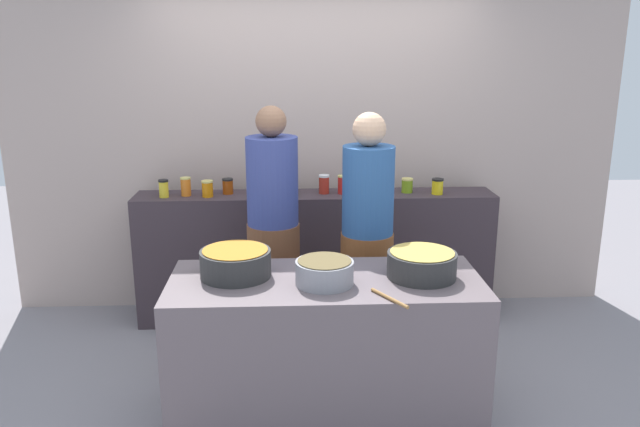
% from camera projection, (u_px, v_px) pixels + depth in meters
% --- Properties ---
extents(ground, '(12.00, 12.00, 0.00)m').
position_uv_depth(ground, '(323.00, 390.00, 3.91)').
color(ground, gray).
extents(storefront_wall, '(4.80, 0.12, 3.00)m').
position_uv_depth(storefront_wall, '(313.00, 121.00, 4.91)').
color(storefront_wall, '#B69F95').
rests_on(storefront_wall, ground).
extents(display_shelf, '(2.70, 0.36, 1.00)m').
position_uv_depth(display_shelf, '(315.00, 257.00, 4.84)').
color(display_shelf, '#392E34').
rests_on(display_shelf, ground).
extents(prep_table, '(1.70, 0.70, 0.86)m').
position_uv_depth(prep_table, '(326.00, 351.00, 3.50)').
color(prep_table, '#63565B').
rests_on(prep_table, ground).
extents(preserve_jar_0, '(0.07, 0.07, 0.13)m').
position_uv_depth(preserve_jar_0, '(164.00, 188.00, 4.58)').
color(preserve_jar_0, yellow).
rests_on(preserve_jar_0, display_shelf).
extents(preserve_jar_1, '(0.08, 0.08, 0.14)m').
position_uv_depth(preserve_jar_1, '(186.00, 187.00, 4.63)').
color(preserve_jar_1, orange).
rests_on(preserve_jar_1, display_shelf).
extents(preserve_jar_2, '(0.08, 0.08, 0.12)m').
position_uv_depth(preserve_jar_2, '(207.00, 189.00, 4.60)').
color(preserve_jar_2, orange).
rests_on(preserve_jar_2, display_shelf).
extents(preserve_jar_3, '(0.08, 0.08, 0.12)m').
position_uv_depth(preserve_jar_3, '(228.00, 186.00, 4.69)').
color(preserve_jar_3, '#993C0C').
rests_on(preserve_jar_3, display_shelf).
extents(preserve_jar_4, '(0.07, 0.07, 0.11)m').
position_uv_depth(preserve_jar_4, '(258.00, 186.00, 4.71)').
color(preserve_jar_4, '#401251').
rests_on(preserve_jar_4, display_shelf).
extents(preserve_jar_5, '(0.08, 0.08, 0.11)m').
position_uv_depth(preserve_jar_5, '(292.00, 187.00, 4.69)').
color(preserve_jar_5, '#1F582E').
rests_on(preserve_jar_5, display_shelf).
extents(preserve_jar_6, '(0.08, 0.08, 0.14)m').
position_uv_depth(preserve_jar_6, '(324.00, 184.00, 4.70)').
color(preserve_jar_6, '#A6281B').
rests_on(preserve_jar_6, display_shelf).
extents(preserve_jar_7, '(0.07, 0.07, 0.14)m').
position_uv_depth(preserve_jar_7, '(343.00, 185.00, 4.69)').
color(preserve_jar_7, red).
rests_on(preserve_jar_7, display_shelf).
extents(preserve_jar_8, '(0.09, 0.09, 0.11)m').
position_uv_depth(preserve_jar_8, '(407.00, 185.00, 4.73)').
color(preserve_jar_8, olive).
rests_on(preserve_jar_8, display_shelf).
extents(preserve_jar_9, '(0.09, 0.09, 0.12)m').
position_uv_depth(preserve_jar_9, '(437.00, 186.00, 4.68)').
color(preserve_jar_9, yellow).
rests_on(preserve_jar_9, display_shelf).
extents(cooking_pot_left, '(0.39, 0.39, 0.15)m').
position_uv_depth(cooking_pot_left, '(236.00, 263.00, 3.42)').
color(cooking_pot_left, '#2D2D2D').
rests_on(cooking_pot_left, prep_table).
extents(cooking_pot_center, '(0.31, 0.31, 0.13)m').
position_uv_depth(cooking_pot_center, '(324.00, 272.00, 3.31)').
color(cooking_pot_center, gray).
rests_on(cooking_pot_center, prep_table).
extents(cooking_pot_right, '(0.38, 0.38, 0.14)m').
position_uv_depth(cooking_pot_right, '(422.00, 264.00, 3.41)').
color(cooking_pot_right, '#2D2D2D').
rests_on(cooking_pot_right, prep_table).
extents(wooden_spoon, '(0.16, 0.25, 0.02)m').
position_uv_depth(wooden_spoon, '(389.00, 298.00, 3.12)').
color(wooden_spoon, '#9E703D').
rests_on(wooden_spoon, prep_table).
extents(cook_with_tongs, '(0.35, 0.35, 1.71)m').
position_uv_depth(cook_with_tongs, '(274.00, 247.00, 4.18)').
color(cook_with_tongs, brown).
rests_on(cook_with_tongs, ground).
extents(cook_in_cap, '(0.34, 0.34, 1.69)m').
position_uv_depth(cook_in_cap, '(367.00, 255.00, 4.05)').
color(cook_in_cap, brown).
rests_on(cook_in_cap, ground).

